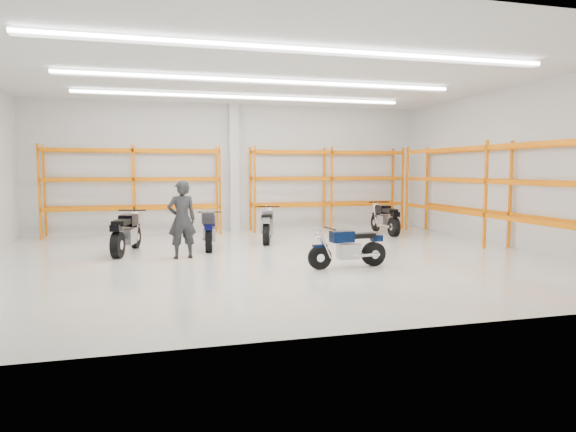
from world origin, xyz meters
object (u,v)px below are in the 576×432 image
object	(u,v)px
motorcycle_back_a	(126,234)
structural_column	(234,168)
motorcycle_main	(351,248)
motorcycle_back_b	(209,231)
motorcycle_back_c	(267,226)
standing_man	(182,220)
motorcycle_back_d	(386,219)

from	to	relation	value
motorcycle_back_a	structural_column	distance (m)	5.70
motorcycle_main	motorcycle_back_a	world-z (taller)	motorcycle_back_a
structural_column	motorcycle_back_b	bearing A→B (deg)	-108.60
motorcycle_back_c	motorcycle_back_a	bearing A→B (deg)	-164.36
motorcycle_back_c	structural_column	xyz separation A→B (m)	(-0.53, 2.99, 1.76)
motorcycle_back_a	motorcycle_back_b	world-z (taller)	motorcycle_back_a
standing_man	structural_column	xyz separation A→B (m)	(2.14, 5.23, 1.28)
motorcycle_main	motorcycle_back_a	xyz separation A→B (m)	(-4.98, 3.30, 0.09)
motorcycle_back_d	motorcycle_back_b	bearing A→B (deg)	-163.84
motorcycle_main	motorcycle_back_b	distance (m)	4.44
motorcycle_back_b	motorcycle_back_c	size ratio (longest dim) A/B	1.00
motorcycle_back_d	motorcycle_main	bearing A→B (deg)	-122.87
motorcycle_back_a	motorcycle_back_b	size ratio (longest dim) A/B	1.06
motorcycle_main	motorcycle_back_c	bearing A→B (deg)	101.69
motorcycle_back_a	motorcycle_back_b	distance (m)	2.20
motorcycle_back_b	structural_column	size ratio (longest dim) A/B	0.47
motorcycle_back_b	structural_column	xyz separation A→B (m)	(1.34, 3.98, 1.73)
motorcycle_back_b	motorcycle_back_c	distance (m)	2.11
motorcycle_back_c	standing_man	distance (m)	3.52
motorcycle_main	structural_column	bearing A→B (deg)	101.01
motorcycle_back_a	standing_man	size ratio (longest dim) A/B	1.15
motorcycle_back_d	structural_column	size ratio (longest dim) A/B	0.49
motorcycle_back_b	standing_man	distance (m)	1.56
motorcycle_back_b	motorcycle_back_d	distance (m)	6.43
motorcycle_back_d	standing_man	size ratio (longest dim) A/B	1.13
motorcycle_main	motorcycle_back_a	size ratio (longest dim) A/B	0.84
motorcycle_back_d	motorcycle_back_c	bearing A→B (deg)	-169.41
motorcycle_back_a	standing_man	bearing A→B (deg)	-38.56
motorcycle_back_a	motorcycle_back_d	bearing A→B (deg)	13.07
motorcycle_main	motorcycle_back_b	xyz separation A→B (m)	(-2.78, 3.46, 0.09)
motorcycle_back_c	motorcycle_back_d	xyz separation A→B (m)	(4.31, 0.81, 0.01)
motorcycle_main	motorcycle_back_d	world-z (taller)	motorcycle_back_d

